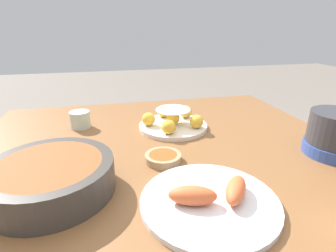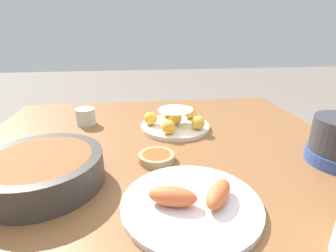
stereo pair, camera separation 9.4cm
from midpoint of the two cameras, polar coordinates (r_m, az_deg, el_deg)
name	(u,v)px [view 1 (the left image)]	position (r m, az deg, el deg)	size (l,w,h in m)	color
dining_table	(162,168)	(0.92, -4.19, -9.26)	(1.25, 1.09, 0.73)	brown
cake_plate	(173,121)	(1.02, -1.56, 1.07)	(0.27, 0.27, 0.08)	silver
serving_bowl	(51,177)	(0.71, -27.70, -9.84)	(0.30, 0.30, 0.08)	#3D3833
sauce_bowl	(163,157)	(0.78, -4.54, -6.92)	(0.11, 0.11, 0.02)	tan
seafood_platter	(210,200)	(0.61, 4.68, -15.81)	(0.31, 0.31, 0.06)	silver
cup_near	(80,120)	(1.09, -20.95, 1.25)	(0.08, 0.08, 0.07)	beige
warming_pot	(336,134)	(0.93, 30.46, -1.61)	(0.18, 0.18, 0.16)	#334C99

